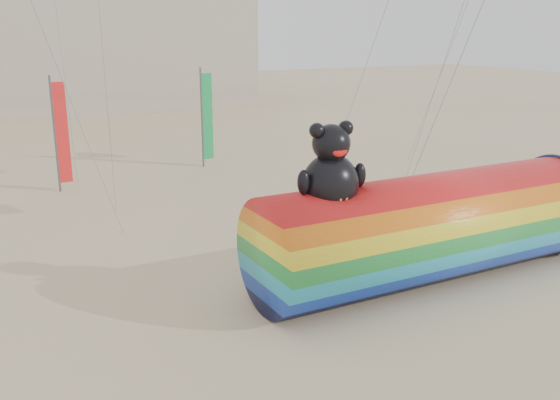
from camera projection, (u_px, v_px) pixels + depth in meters
name	position (u px, v px, depth m)	size (l,w,h in m)	color
ground	(290.00, 299.00, 17.18)	(160.00, 160.00, 0.00)	#CCB58C
windsock_assembly	(428.00, 225.00, 18.15)	(10.87, 3.31, 5.01)	red
festival_banners	(81.00, 130.00, 28.62)	(12.90, 1.88, 5.20)	#59595E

